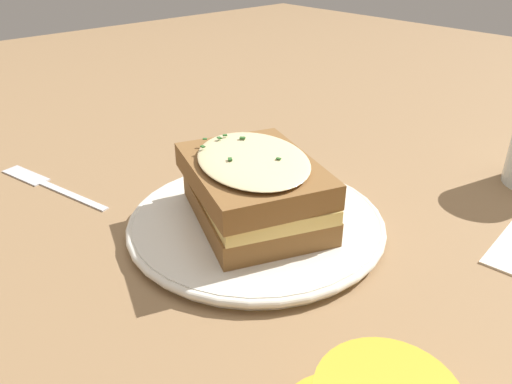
{
  "coord_description": "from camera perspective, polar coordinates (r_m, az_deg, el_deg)",
  "views": [
    {
      "loc": [
        0.32,
        0.31,
        0.28
      ],
      "look_at": [
        0.02,
        -0.02,
        0.04
      ],
      "focal_mm": 35.0,
      "sensor_mm": 36.0,
      "label": 1
    }
  ],
  "objects": [
    {
      "name": "dinner_plate",
      "position": [
        0.52,
        0.0,
        -3.5
      ],
      "size": [
        0.27,
        0.27,
        0.01
      ],
      "color": "silver",
      "rests_on": "ground_plane"
    },
    {
      "name": "ground_plane",
      "position": [
        0.53,
        3.16,
        -4.03
      ],
      "size": [
        2.4,
        2.4,
        0.0
      ],
      "primitive_type": "plane",
      "color": "olive"
    },
    {
      "name": "sandwich",
      "position": [
        0.5,
        -0.16,
        0.47
      ],
      "size": [
        0.17,
        0.19,
        0.07
      ],
      "rotation": [
        0.0,
        0.0,
        1.18
      ],
      "color": "brown",
      "rests_on": "dinner_plate"
    },
    {
      "name": "fork",
      "position": [
        0.67,
        -23.23,
        1.05
      ],
      "size": [
        0.06,
        0.19,
        0.0
      ],
      "rotation": [
        0.0,
        0.0,
        3.37
      ],
      "color": "silver",
      "rests_on": "ground_plane"
    }
  ]
}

